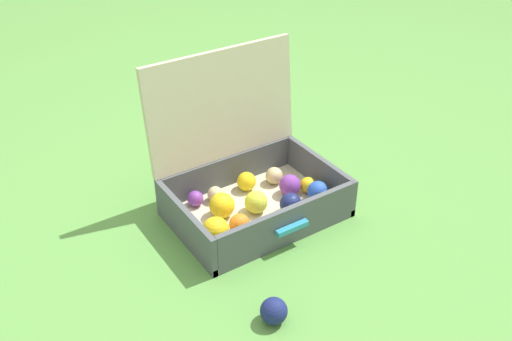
% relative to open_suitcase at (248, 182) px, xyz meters
% --- Properties ---
extents(ground_plane, '(16.00, 16.00, 0.00)m').
position_rel_open_suitcase_xyz_m(ground_plane, '(0.00, 0.01, -0.11)').
color(ground_plane, '#569342').
extents(open_suitcase, '(0.53, 0.43, 0.50)m').
position_rel_open_suitcase_xyz_m(open_suitcase, '(0.00, 0.00, 0.00)').
color(open_suitcase, beige).
rests_on(open_suitcase, ground).
extents(stray_ball_on_grass, '(0.07, 0.07, 0.07)m').
position_rel_open_suitcase_xyz_m(stray_ball_on_grass, '(-0.21, -0.45, -0.07)').
color(stray_ball_on_grass, navy).
rests_on(stray_ball_on_grass, ground).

